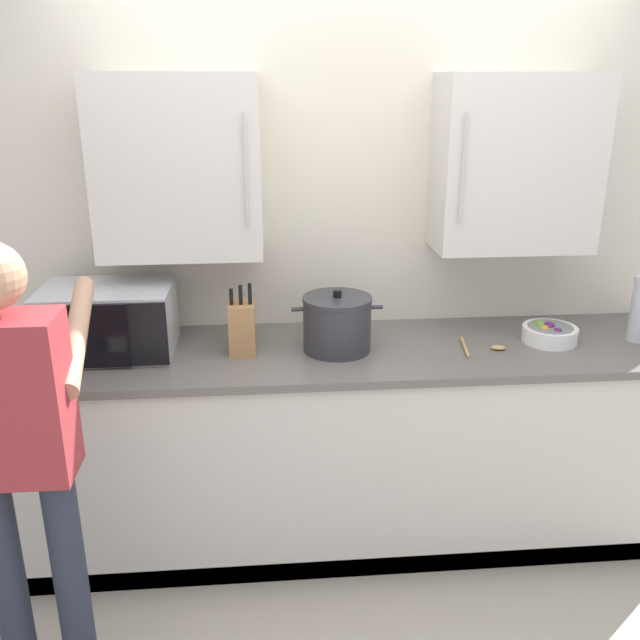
% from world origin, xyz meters
% --- Properties ---
extents(back_wall_tiled, '(3.90, 0.44, 2.52)m').
position_xyz_m(back_wall_tiled, '(-0.00, 1.07, 1.37)').
color(back_wall_tiled, beige).
rests_on(back_wall_tiled, ground_plane).
extents(counter_unit, '(2.94, 0.72, 0.93)m').
position_xyz_m(counter_unit, '(0.00, 0.72, 0.46)').
color(counter_unit, beige).
rests_on(counter_unit, ground_plane).
extents(microwave_oven, '(0.54, 0.40, 0.29)m').
position_xyz_m(microwave_oven, '(-1.06, 0.76, 1.07)').
color(microwave_oven, '#B7BABF').
rests_on(microwave_oven, counter_unit).
extents(stock_pot, '(0.39, 0.30, 0.27)m').
position_xyz_m(stock_pot, '(-0.07, 0.70, 1.05)').
color(stock_pot, '#2D2D33').
rests_on(stock_pot, counter_unit).
extents(fruit_bowl, '(0.24, 0.24, 0.09)m').
position_xyz_m(fruit_bowl, '(0.87, 0.72, 0.97)').
color(fruit_bowl, white).
rests_on(fruit_bowl, counter_unit).
extents(thermos_flask, '(0.09, 0.09, 0.30)m').
position_xyz_m(thermos_flask, '(1.27, 0.70, 1.08)').
color(thermos_flask, '#B7BABF').
rests_on(thermos_flask, counter_unit).
extents(wooden_spoon, '(0.20, 0.22, 0.02)m').
position_xyz_m(wooden_spoon, '(0.55, 0.65, 0.94)').
color(wooden_spoon, tan).
rests_on(wooden_spoon, counter_unit).
extents(knife_block, '(0.11, 0.15, 0.31)m').
position_xyz_m(knife_block, '(-0.48, 0.72, 1.04)').
color(knife_block, '#A37547').
rests_on(knife_block, counter_unit).
extents(person_figure, '(0.44, 0.64, 1.61)m').
position_xyz_m(person_figure, '(-1.15, -0.09, 0.97)').
color(person_figure, '#282D3D').
rests_on(person_figure, ground_plane).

